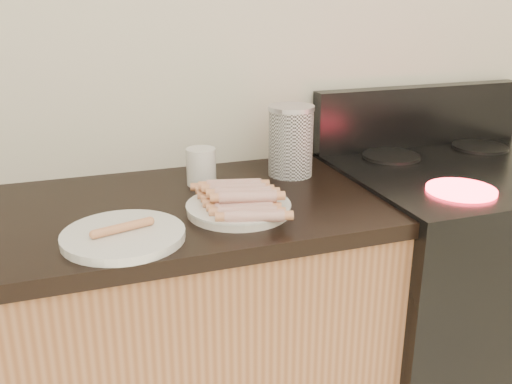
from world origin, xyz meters
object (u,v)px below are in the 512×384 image
object	(u,v)px
side_plate	(123,236)
canister	(291,141)
main_plate	(239,209)
mug	(201,167)
stove	(454,301)

from	to	relation	value
side_plate	canister	size ratio (longest dim) A/B	1.31
main_plate	mug	distance (m)	0.24
stove	main_plate	distance (m)	0.89
stove	mug	size ratio (longest dim) A/B	8.92
main_plate	stove	bearing A→B (deg)	7.00
main_plate	mug	bearing A→B (deg)	97.85
canister	side_plate	bearing A→B (deg)	-149.03
mug	canister	bearing A→B (deg)	-0.09
canister	mug	distance (m)	0.27
side_plate	canister	distance (m)	0.61
main_plate	mug	size ratio (longest dim) A/B	2.46
stove	mug	bearing A→B (deg)	169.59
main_plate	canister	bearing A→B (deg)	45.64
canister	mug	bearing A→B (deg)	179.91
mug	side_plate	bearing A→B (deg)	-128.96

